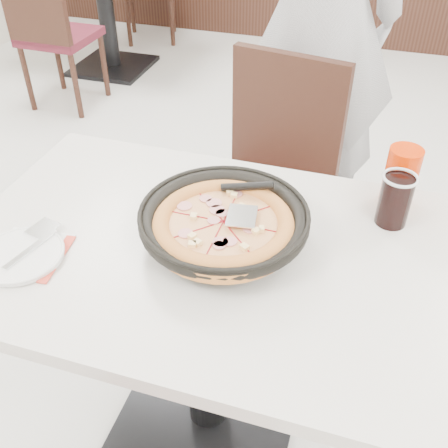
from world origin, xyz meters
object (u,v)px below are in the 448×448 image
(bg_table_left, at_px, (107,18))
(side_plate, at_px, (21,256))
(cola_glass, at_px, (395,201))
(chair_far, at_px, (261,200))
(pizza, at_px, (223,229))
(bg_chair_left_near, at_px, (59,32))
(pizza_pan, at_px, (224,227))
(main_table, at_px, (206,343))
(red_cup, at_px, (401,176))
(diner_person, at_px, (320,18))

(bg_table_left, bearing_deg, side_plate, -65.40)
(bg_table_left, bearing_deg, cola_glass, -48.74)
(chair_far, distance_m, bg_table_left, 2.63)
(pizza, bearing_deg, bg_chair_left_near, 130.87)
(pizza, relative_size, cola_glass, 2.66)
(chair_far, distance_m, pizza, 0.68)
(cola_glass, bearing_deg, pizza_pan, -152.96)
(main_table, distance_m, red_cup, 0.71)
(bg_table_left, distance_m, bg_chair_left_near, 0.65)
(chair_far, bearing_deg, main_table, 100.01)
(bg_table_left, bearing_deg, main_table, -57.49)
(pizza, xyz_separation_m, cola_glass, (0.38, 0.23, 0.00))
(bg_chair_left_near, bearing_deg, red_cup, -36.93)
(pizza, distance_m, bg_table_left, 3.16)
(main_table, relative_size, cola_glass, 9.23)
(side_plate, bearing_deg, red_cup, 31.13)
(pizza, distance_m, bg_chair_left_near, 2.64)
(diner_person, bearing_deg, cola_glass, 90.12)
(bg_table_left, height_order, bg_chair_left_near, bg_chair_left_near)
(main_table, bearing_deg, diner_person, 86.28)
(pizza_pan, height_order, bg_table_left, pizza_pan)
(cola_glass, relative_size, bg_table_left, 0.11)
(red_cup, relative_size, bg_table_left, 0.13)
(pizza, bearing_deg, cola_glass, 30.97)
(side_plate, bearing_deg, bg_table_left, 114.60)
(cola_glass, bearing_deg, bg_chair_left_near, 139.99)
(chair_far, height_order, pizza, chair_far)
(pizza_pan, bearing_deg, pizza, -75.61)
(red_cup, xyz_separation_m, bg_table_left, (-2.10, 2.29, -0.45))
(red_cup, distance_m, bg_table_left, 3.15)
(cola_glass, height_order, diner_person, diner_person)
(main_table, xyz_separation_m, chair_far, (0.01, 0.59, 0.10))
(main_table, height_order, bg_table_left, same)
(pizza, bearing_deg, chair_far, 94.09)
(cola_glass, bearing_deg, diner_person, 110.83)
(pizza, relative_size, side_plate, 1.75)
(diner_person, distance_m, bg_chair_left_near, 1.98)
(bg_table_left, bearing_deg, diner_person, -39.98)
(pizza_pan, bearing_deg, cola_glass, 27.04)
(side_plate, xyz_separation_m, cola_glass, (0.82, 0.40, 0.06))
(main_table, distance_m, pizza, 0.44)
(bg_table_left, bearing_deg, bg_chair_left_near, -89.25)
(chair_far, relative_size, red_cup, 5.94)
(bg_table_left, bearing_deg, red_cup, -47.47)
(side_plate, xyz_separation_m, bg_chair_left_near, (-1.27, 2.15, -0.28))
(side_plate, distance_m, bg_chair_left_near, 2.52)
(diner_person, bearing_deg, chair_far, 62.64)
(side_plate, bearing_deg, diner_person, 70.75)
(pizza_pan, height_order, bg_chair_left_near, bg_chair_left_near)
(cola_glass, height_order, red_cup, red_cup)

